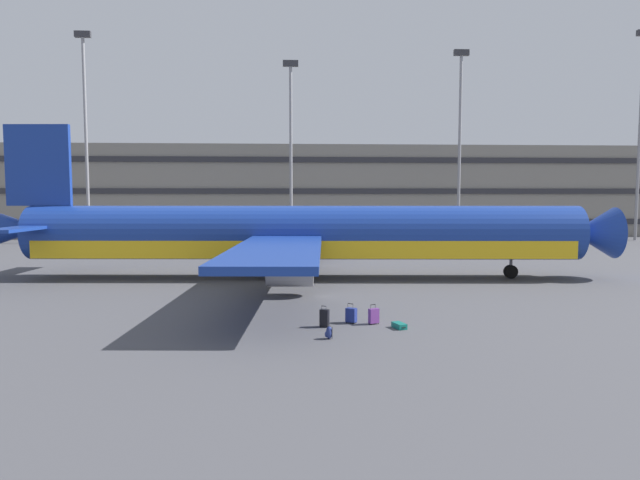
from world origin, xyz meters
TOP-DOWN VIEW (x-y plane):
  - ground_plane at (0.00, 0.00)m, footprint 600.00×600.00m
  - terminal_structure at (0.00, 44.68)m, footprint 155.87×15.81m
  - airliner at (1.23, 1.19)m, footprint 42.59×34.58m
  - light_mast_left at (-22.80, 30.70)m, footprint 1.80×0.50m
  - light_mast_center_left at (0.93, 30.70)m, footprint 1.80×0.50m
  - light_mast_center_right at (21.22, 30.70)m, footprint 1.80×0.50m
  - light_mast_right at (43.59, 30.70)m, footprint 1.80×0.50m
  - suitcase_red at (2.15, -12.93)m, footprint 0.43×0.36m
  - suitcase_black at (5.27, -13.35)m, footprint 0.58×0.80m
  - suitcase_navy at (3.36, -12.26)m, footprint 0.53×0.47m
  - suitcase_orange at (4.31, -12.53)m, footprint 0.50×0.39m
  - backpack_laid_flat at (2.19, -14.91)m, footprint 0.31×0.33m

SIDE VIEW (x-z plane):
  - ground_plane at x=0.00m, z-range 0.00..0.00m
  - suitcase_black at x=5.27m, z-range 0.00..0.23m
  - backpack_laid_flat at x=2.19m, z-range -0.03..0.51m
  - suitcase_navy at x=3.36m, z-range -0.09..0.79m
  - suitcase_orange at x=4.31m, z-range -0.06..0.80m
  - suitcase_red at x=2.15m, z-range -0.06..0.86m
  - airliner at x=1.23m, z-range -2.24..8.02m
  - terminal_structure at x=0.00m, z-range 0.00..12.19m
  - light_mast_center_left at x=0.93m, z-range 1.68..22.98m
  - light_mast_center_right at x=21.22m, z-range 1.71..24.51m
  - light_mast_left at x=-22.80m, z-range 1.72..25.98m
  - light_mast_right at x=43.59m, z-range 1.74..27.17m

